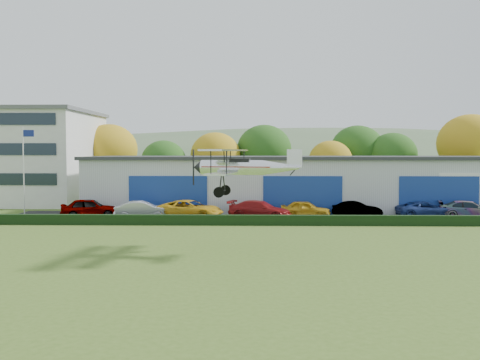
{
  "coord_description": "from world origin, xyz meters",
  "views": [
    {
      "loc": [
        0.56,
        -26.29,
        5.83
      ],
      "look_at": [
        -0.27,
        9.46,
        3.91
      ],
      "focal_mm": 40.75,
      "sensor_mm": 36.0,
      "label": 1
    }
  ],
  "objects_px": {
    "car_7": "(470,210)",
    "office_block": "(2,156)",
    "flagpole": "(25,163)",
    "car_3": "(260,210)",
    "car_2": "(190,209)",
    "car_4": "(306,209)",
    "car_5": "(357,209)",
    "car_1": "(142,210)",
    "hangar": "(297,183)",
    "biplane": "(241,166)",
    "car_6": "(426,210)",
    "car_0": "(90,208)"
  },
  "relations": [
    {
      "from": "hangar",
      "to": "car_3",
      "type": "height_order",
      "value": "hangar"
    },
    {
      "from": "flagpole",
      "to": "office_block",
      "type": "bearing_deg",
      "value": 121.97
    },
    {
      "from": "office_block",
      "to": "car_7",
      "type": "bearing_deg",
      "value": -17.19
    },
    {
      "from": "hangar",
      "to": "biplane",
      "type": "distance_m",
      "value": 23.86
    },
    {
      "from": "hangar",
      "to": "car_3",
      "type": "bearing_deg",
      "value": -114.42
    },
    {
      "from": "car_1",
      "to": "car_7",
      "type": "height_order",
      "value": "car_1"
    },
    {
      "from": "car_6",
      "to": "car_7",
      "type": "xyz_separation_m",
      "value": [
        3.55,
        -0.62,
        0.05
      ]
    },
    {
      "from": "flagpole",
      "to": "car_2",
      "type": "bearing_deg",
      "value": -8.83
    },
    {
      "from": "car_7",
      "to": "car_0",
      "type": "bearing_deg",
      "value": 105.11
    },
    {
      "from": "car_1",
      "to": "car_4",
      "type": "height_order",
      "value": "car_1"
    },
    {
      "from": "car_5",
      "to": "biplane",
      "type": "height_order",
      "value": "biplane"
    },
    {
      "from": "car_1",
      "to": "car_3",
      "type": "relative_size",
      "value": 0.86
    },
    {
      "from": "car_1",
      "to": "car_5",
      "type": "bearing_deg",
      "value": -92.94
    },
    {
      "from": "car_3",
      "to": "car_4",
      "type": "distance_m",
      "value": 4.18
    },
    {
      "from": "car_1",
      "to": "car_6",
      "type": "xyz_separation_m",
      "value": [
        24.39,
        1.63,
        -0.07
      ]
    },
    {
      "from": "car_0",
      "to": "car_2",
      "type": "bearing_deg",
      "value": -108.58
    },
    {
      "from": "car_2",
      "to": "car_5",
      "type": "bearing_deg",
      "value": -70.06
    },
    {
      "from": "car_0",
      "to": "car_6",
      "type": "bearing_deg",
      "value": -102.07
    },
    {
      "from": "hangar",
      "to": "car_0",
      "type": "distance_m",
      "value": 20.15
    },
    {
      "from": "car_2",
      "to": "car_0",
      "type": "bearing_deg",
      "value": 99.46
    },
    {
      "from": "hangar",
      "to": "biplane",
      "type": "xyz_separation_m",
      "value": [
        -5.09,
        -23.2,
        2.31
      ]
    },
    {
      "from": "car_0",
      "to": "car_2",
      "type": "height_order",
      "value": "car_0"
    },
    {
      "from": "office_block",
      "to": "car_4",
      "type": "distance_m",
      "value": 36.32
    },
    {
      "from": "car_7",
      "to": "office_block",
      "type": "bearing_deg",
      "value": 88.07
    },
    {
      "from": "hangar",
      "to": "office_block",
      "type": "distance_m",
      "value": 33.84
    },
    {
      "from": "car_5",
      "to": "biplane",
      "type": "relative_size",
      "value": 0.58
    },
    {
      "from": "car_7",
      "to": "car_4",
      "type": "bearing_deg",
      "value": 103.5
    },
    {
      "from": "car_3",
      "to": "car_4",
      "type": "relative_size",
      "value": 1.25
    },
    {
      "from": "car_2",
      "to": "car_4",
      "type": "bearing_deg",
      "value": -68.24
    },
    {
      "from": "car_2",
      "to": "biplane",
      "type": "height_order",
      "value": "biplane"
    },
    {
      "from": "car_4",
      "to": "car_5",
      "type": "bearing_deg",
      "value": -79.02
    },
    {
      "from": "car_3",
      "to": "car_0",
      "type": "bearing_deg",
      "value": 102.78
    },
    {
      "from": "office_block",
      "to": "flagpole",
      "type": "distance_m",
      "value": 15.33
    },
    {
      "from": "car_1",
      "to": "car_5",
      "type": "height_order",
      "value": "car_1"
    },
    {
      "from": "flagpole",
      "to": "car_3",
      "type": "height_order",
      "value": "flagpole"
    },
    {
      "from": "car_0",
      "to": "car_4",
      "type": "height_order",
      "value": "car_0"
    },
    {
      "from": "hangar",
      "to": "car_1",
      "type": "xyz_separation_m",
      "value": [
        -13.79,
        -8.57,
        -1.84
      ]
    },
    {
      "from": "office_block",
      "to": "car_2",
      "type": "xyz_separation_m",
      "value": [
        23.22,
        -15.35,
        -4.36
      ]
    },
    {
      "from": "car_1",
      "to": "biplane",
      "type": "height_order",
      "value": "biplane"
    },
    {
      "from": "flagpole",
      "to": "car_7",
      "type": "distance_m",
      "value": 39.26
    },
    {
      "from": "car_1",
      "to": "car_2",
      "type": "relative_size",
      "value": 0.81
    },
    {
      "from": "car_5",
      "to": "car_6",
      "type": "relative_size",
      "value": 0.84
    },
    {
      "from": "car_2",
      "to": "car_1",
      "type": "bearing_deg",
      "value": 108.41
    },
    {
      "from": "car_2",
      "to": "car_6",
      "type": "relative_size",
      "value": 1.15
    },
    {
      "from": "hangar",
      "to": "car_2",
      "type": "relative_size",
      "value": 7.06
    },
    {
      "from": "car_1",
      "to": "car_5",
      "type": "relative_size",
      "value": 1.1
    },
    {
      "from": "car_5",
      "to": "car_7",
      "type": "bearing_deg",
      "value": -90.86
    },
    {
      "from": "car_3",
      "to": "car_7",
      "type": "height_order",
      "value": "car_3"
    },
    {
      "from": "office_block",
      "to": "car_6",
      "type": "distance_m",
      "value": 45.99
    },
    {
      "from": "car_6",
      "to": "biplane",
      "type": "bearing_deg",
      "value": 131.55
    }
  ]
}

